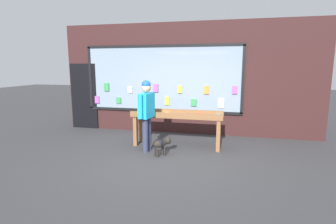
% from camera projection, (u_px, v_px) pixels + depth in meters
% --- Properties ---
extents(ground_plane, '(40.00, 40.00, 0.00)m').
position_uv_depth(ground_plane, '(168.00, 159.00, 5.77)').
color(ground_plane, '#38383A').
extents(shopfront_facade, '(7.70, 0.29, 3.28)m').
position_uv_depth(shopfront_facade, '(183.00, 79.00, 7.81)').
color(shopfront_facade, '#331919').
rests_on(shopfront_facade, ground_plane).
extents(display_table_main, '(2.28, 0.59, 0.91)m').
position_uv_depth(display_table_main, '(177.00, 118.00, 6.58)').
color(display_table_main, brown).
rests_on(display_table_main, ground_plane).
extents(person_browsing, '(0.29, 0.66, 1.70)m').
position_uv_depth(person_browsing, '(147.00, 110.00, 6.15)').
color(person_browsing, '#2D334C').
rests_on(person_browsing, ground_plane).
extents(small_dog, '(0.41, 0.42, 0.41)m').
position_uv_depth(small_dog, '(161.00, 143.00, 5.94)').
color(small_dog, black).
rests_on(small_dog, ground_plane).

